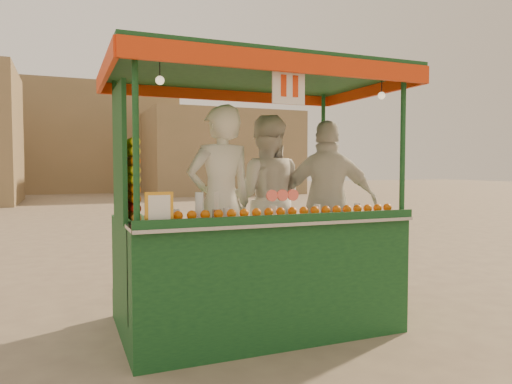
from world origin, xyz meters
name	(u,v)px	position (x,y,z in m)	size (l,w,h in m)	color
ground	(293,325)	(0.00, 0.00, 0.00)	(90.00, 90.00, 0.00)	#6E5D4E
building_right	(221,153)	(7.00, 24.00, 2.50)	(9.00, 6.00, 5.00)	#8A6F4E
building_center	(65,139)	(-2.00, 30.00, 3.50)	(14.00, 7.00, 7.00)	#8A6F4E
juice_cart	(250,245)	(-0.45, 0.05, 0.85)	(2.89, 1.87, 2.62)	#0F3A1B
vendor_left	(221,203)	(-0.73, 0.16, 1.27)	(0.75, 0.53, 1.93)	white
vendor_middle	(265,200)	(-0.04, 0.63, 1.26)	(1.13, 1.03, 1.91)	white
vendor_right	(328,203)	(0.58, 0.27, 1.23)	(1.17, 0.91, 1.84)	silver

